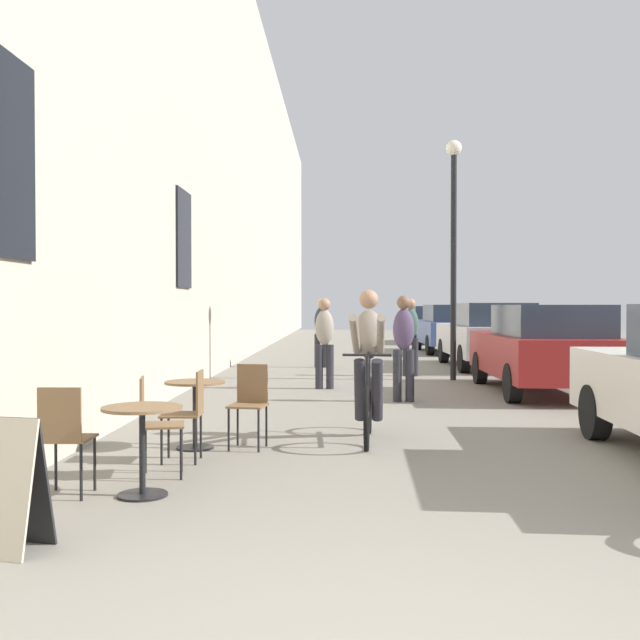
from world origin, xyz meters
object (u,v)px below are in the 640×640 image
(cafe_chair_mid_toward_wall, at_px, (250,399))
(parked_car_second, at_px, (543,348))
(parked_car_third, at_px, (488,334))
(pedestrian_far, at_px, (411,332))
(pedestrian_furthest, at_px, (321,329))
(street_lamp, at_px, (454,228))
(cafe_table_near, at_px, (142,431))
(cyclist_on_bicycle, at_px, (368,368))
(pedestrian_mid, at_px, (325,338))
(cafe_table_mid, at_px, (195,400))
(sandwich_board_sign, at_px, (1,484))
(parked_car_fourth, at_px, (449,328))
(cafe_chair_near_toward_wall, at_px, (64,433))
(parked_car_fifth, at_px, (429,324))
(cafe_chair_mid_toward_street, at_px, (189,409))
(cafe_chair_near_toward_street, at_px, (154,419))
(pedestrian_near, at_px, (404,342))

(cafe_chair_mid_toward_wall, relative_size, parked_car_second, 0.20)
(cafe_chair_mid_toward_wall, distance_m, parked_car_third, 11.23)
(pedestrian_far, bearing_deg, pedestrian_furthest, 132.60)
(pedestrian_far, height_order, street_lamp, street_lamp)
(cafe_table_near, height_order, cyclist_on_bicycle, cyclist_on_bicycle)
(pedestrian_mid, bearing_deg, cafe_table_mid, -102.51)
(cafe_chair_mid_toward_wall, distance_m, sandwich_board_sign, 3.54)
(parked_car_second, bearing_deg, parked_car_fourth, 90.03)
(cafe_chair_near_toward_wall, bearing_deg, parked_car_third, 64.86)
(street_lamp, bearing_deg, cafe_chair_near_toward_wall, -115.64)
(street_lamp, bearing_deg, sandwich_board_sign, -112.64)
(parked_car_second, relative_size, parked_car_fifth, 1.02)
(cafe_chair_near_toward_wall, relative_size, parked_car_third, 0.20)
(cafe_chair_mid_toward_street, xyz_separation_m, cafe_chair_mid_toward_wall, (0.50, 0.73, 0.00))
(cafe_table_near, relative_size, cafe_chair_near_toward_street, 0.81)
(cafe_chair_near_toward_wall, bearing_deg, street_lamp, 64.36)
(cafe_chair_mid_toward_wall, xyz_separation_m, pedestrian_furthest, (0.49, 10.26, 0.44))
(pedestrian_near, distance_m, parked_car_fifth, 18.76)
(cafe_chair_mid_toward_wall, height_order, parked_car_second, parked_car_second)
(cafe_table_mid, distance_m, parked_car_second, 7.19)
(parked_car_second, bearing_deg, parked_car_fifth, 89.64)
(cafe_chair_near_toward_wall, bearing_deg, cafe_chair_near_toward_street, 54.41)
(cyclist_on_bicycle, bearing_deg, parked_car_second, 54.22)
(cafe_table_mid, distance_m, cafe_chair_mid_toward_wall, 0.58)
(parked_car_third, bearing_deg, cafe_table_near, -112.95)
(cafe_chair_mid_toward_street, distance_m, parked_car_fourth, 17.49)
(cafe_table_mid, height_order, pedestrian_furthest, pedestrian_furthest)
(street_lamp, bearing_deg, pedestrian_near, -110.85)
(pedestrian_mid, bearing_deg, cafe_chair_near_toward_wall, -103.78)
(cafe_chair_near_toward_street, distance_m, parked_car_third, 12.76)
(cafe_chair_mid_toward_street, relative_size, parked_car_fourth, 0.20)
(cafe_chair_near_toward_wall, xyz_separation_m, parked_car_third, (5.80, 12.35, 0.31))
(pedestrian_far, xyz_separation_m, parked_car_third, (2.10, 2.15, -0.12))
(cafe_table_near, bearing_deg, cyclist_on_bicycle, 53.74)
(pedestrian_mid, distance_m, parked_car_fourth, 11.13)
(street_lamp, xyz_separation_m, parked_car_second, (1.22, -2.23, -2.31))
(street_lamp, bearing_deg, pedestrian_far, 132.90)
(street_lamp, bearing_deg, cafe_chair_near_toward_street, -114.69)
(cafe_table_near, height_order, sandwich_board_sign, sandwich_board_sign)
(cafe_chair_mid_toward_street, relative_size, pedestrian_mid, 0.54)
(cafe_chair_mid_toward_street, bearing_deg, cafe_chair_mid_toward_wall, 55.40)
(sandwich_board_sign, bearing_deg, parked_car_fifth, 77.42)
(cafe_chair_near_toward_street, height_order, street_lamp, street_lamp)
(cafe_chair_mid_toward_street, bearing_deg, pedestrian_far, 71.29)
(cafe_chair_near_toward_street, height_order, cafe_chair_mid_toward_wall, same)
(pedestrian_mid, bearing_deg, sandwich_board_sign, -101.49)
(cafe_chair_mid_toward_street, xyz_separation_m, pedestrian_near, (2.47, 4.54, 0.43))
(sandwich_board_sign, bearing_deg, parked_car_second, 56.00)
(parked_car_fifth, bearing_deg, street_lamp, -95.01)
(parked_car_second, distance_m, parked_car_fifth, 17.38)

